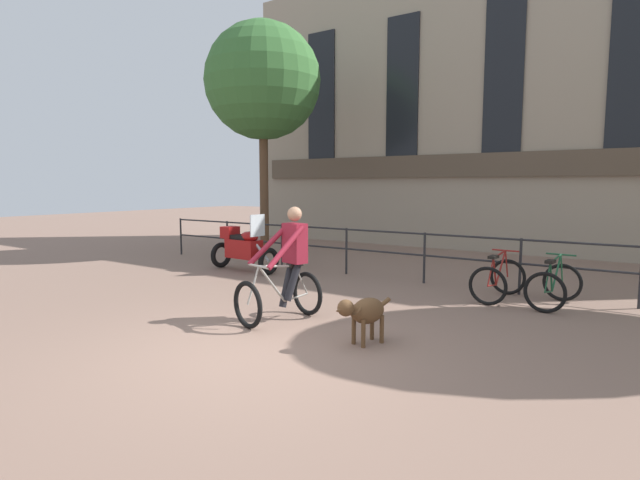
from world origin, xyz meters
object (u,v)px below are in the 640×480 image
parked_motorcycle (243,247)px  parked_bicycle_mid_left (554,286)px  dog (364,312)px  cyclist_with_bike (286,270)px  parked_bicycle_near_lamp (498,280)px

parked_motorcycle → parked_bicycle_mid_left: 6.65m
dog → cyclist_with_bike: bearing=-174.4°
cyclist_with_bike → parked_bicycle_near_lamp: 3.90m
cyclist_with_bike → dog: bearing=0.5°
cyclist_with_bike → parked_motorcycle: size_ratio=0.96×
cyclist_with_bike → parked_bicycle_near_lamp: bearing=68.0°
dog → parked_bicycle_near_lamp: parked_bicycle_near_lamp is taller
dog → parked_bicycle_near_lamp: size_ratio=0.77×
dog → parked_bicycle_near_lamp: 3.58m
cyclist_with_bike → parked_bicycle_mid_left: cyclist_with_bike is taller
cyclist_with_bike → dog: 1.62m
dog → parked_bicycle_near_lamp: bearing=97.2°
dog → parked_motorcycle: (-5.01, 3.13, 0.13)m
parked_bicycle_near_lamp → parked_bicycle_mid_left: 0.91m
cyclist_with_bike → parked_motorcycle: bearing=155.3°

